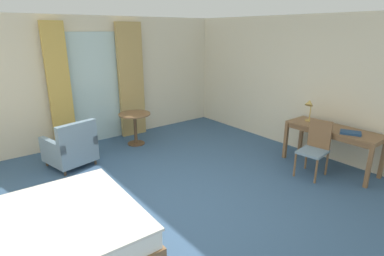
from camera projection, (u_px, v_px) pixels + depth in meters
The scene contains 13 objects.
ground at pixel (183, 204), 4.48m from camera, with size 6.98×7.25×0.10m, color #38567A.
wall_back at pixel (90, 81), 6.58m from camera, with size 6.58×0.12×2.68m, color beige.
wall_right at pixel (316, 86), 5.95m from camera, with size 0.12×6.85×2.68m, color beige.
balcony_glass_door at pixel (97, 88), 6.63m from camera, with size 1.13×0.02×2.36m, color silver.
curtain_panel_left at pixel (60, 89), 6.06m from camera, with size 0.43×0.10×2.56m, color tan.
curtain_panel_right at pixel (131, 81), 6.98m from camera, with size 0.59×0.10×2.56m, color tan.
bed at pixel (29, 244), 3.18m from camera, with size 2.21×1.83×1.08m.
writing_desk at pixel (333, 133), 5.39m from camera, with size 0.59×1.59×0.75m.
desk_chair at pixel (315, 146), 5.17m from camera, with size 0.51×0.46×0.95m.
desk_lamp at pixel (309, 105), 5.61m from camera, with size 0.29×0.19×0.46m.
closed_book at pixel (351, 133), 5.05m from camera, with size 0.21×0.32×0.04m, color navy.
armchair_by_window at pixel (71, 148), 5.54m from camera, with size 0.87×0.90×0.87m.
round_cafe_table at pixel (135, 121), 6.57m from camera, with size 0.67×0.67×0.69m.
Camera 1 is at (-2.31, -3.17, 2.39)m, focal length 28.62 mm.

